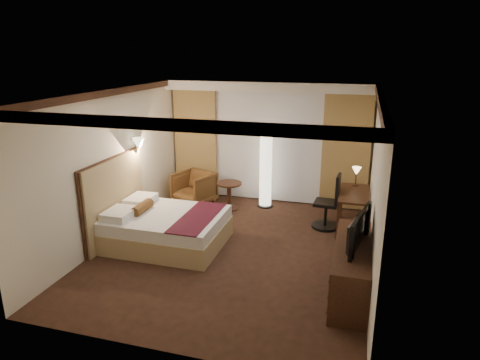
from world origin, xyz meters
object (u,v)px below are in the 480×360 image
(office_chair, at_px, (326,201))
(television, at_px, (353,224))
(bed, at_px, (167,229))
(dresser, at_px, (351,268))
(floor_lamp, at_px, (266,170))
(side_table, at_px, (229,196))
(armchair, at_px, (194,187))
(desk, at_px, (353,211))

(office_chair, xyz_separation_m, television, (0.53, -2.24, 0.49))
(bed, height_order, dresser, dresser)
(dresser, bearing_deg, bed, 167.60)
(bed, distance_m, floor_lamp, 2.74)
(side_table, distance_m, dresser, 3.79)
(side_table, height_order, office_chair, office_chair)
(bed, xyz_separation_m, floor_lamp, (1.25, 2.38, 0.55))
(floor_lamp, xyz_separation_m, television, (1.93, -3.08, 0.20))
(armchair, height_order, television, television)
(bed, xyz_separation_m, television, (3.17, -0.70, 0.75))
(armchair, xyz_separation_m, office_chair, (2.97, -0.57, 0.15))
(bed, bearing_deg, office_chair, 30.22)
(desk, distance_m, office_chair, 0.54)
(side_table, xyz_separation_m, floor_lamp, (0.71, 0.39, 0.54))
(floor_lamp, bearing_deg, television, -57.98)
(bed, bearing_deg, armchair, 98.97)
(floor_lamp, distance_m, desk, 2.11)
(armchair, bearing_deg, television, -18.02)
(bed, bearing_deg, television, -12.51)
(side_table, relative_size, dresser, 0.32)
(armchair, relative_size, side_table, 1.33)
(armchair, distance_m, television, 4.53)
(television, bearing_deg, bed, 89.19)
(floor_lamp, bearing_deg, desk, -22.47)
(dresser, bearing_deg, television, 180.00)
(dresser, bearing_deg, office_chair, 104.06)
(desk, relative_size, television, 1.12)
(armchair, xyz_separation_m, floor_lamp, (1.58, 0.27, 0.44))
(floor_lamp, bearing_deg, side_table, -151.59)
(bed, relative_size, television, 1.84)
(dresser, bearing_deg, floor_lamp, 122.42)
(side_table, distance_m, floor_lamp, 0.98)
(desk, xyz_separation_m, television, (0.02, -2.29, 0.66))
(floor_lamp, distance_m, office_chair, 1.65)
(floor_lamp, bearing_deg, armchair, -170.23)
(floor_lamp, distance_m, dresser, 3.68)
(floor_lamp, height_order, dresser, floor_lamp)
(armchair, relative_size, office_chair, 0.73)
(bed, bearing_deg, desk, 26.74)
(armchair, xyz_separation_m, desk, (3.48, -0.52, -0.02))
(bed, relative_size, floor_lamp, 1.18)
(desk, bearing_deg, armchair, 171.57)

